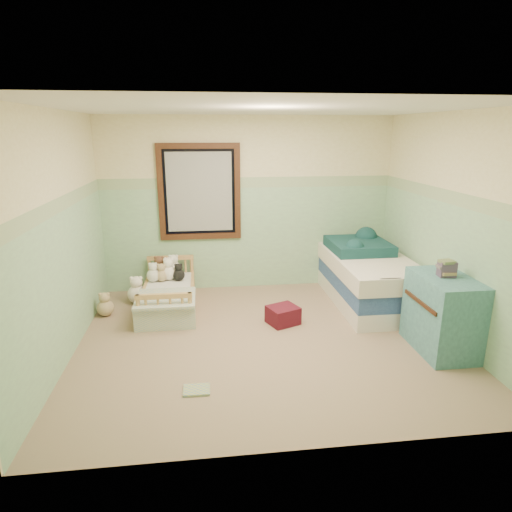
{
  "coord_description": "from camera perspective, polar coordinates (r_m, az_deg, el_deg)",
  "views": [
    {
      "loc": [
        -0.66,
        -4.44,
        2.29
      ],
      "look_at": [
        -0.07,
        0.35,
        0.89
      ],
      "focal_mm": 30.45,
      "sensor_mm": 36.0,
      "label": 1
    }
  ],
  "objects": [
    {
      "name": "floor",
      "position": [
        5.04,
        1.28,
        -10.98
      ],
      "size": [
        4.2,
        3.6,
        0.02
      ],
      "primitive_type": "cube",
      "color": "gray",
      "rests_on": "ground"
    },
    {
      "name": "ceiling",
      "position": [
        4.49,
        1.49,
        18.96
      ],
      "size": [
        4.2,
        3.6,
        0.02
      ],
      "primitive_type": "cube",
      "color": "silver",
      "rests_on": "wall_back"
    },
    {
      "name": "wall_back",
      "position": [
        6.36,
        -1.0,
        6.74
      ],
      "size": [
        4.2,
        0.04,
        2.5
      ],
      "primitive_type": "cube",
      "color": "beige",
      "rests_on": "floor"
    },
    {
      "name": "wall_front",
      "position": [
        2.91,
        6.55,
        -4.85
      ],
      "size": [
        4.2,
        0.04,
        2.5
      ],
      "primitive_type": "cube",
      "color": "beige",
      "rests_on": "floor"
    },
    {
      "name": "wall_left",
      "position": [
        4.78,
        -24.4,
        2.14
      ],
      "size": [
        0.04,
        3.6,
        2.5
      ],
      "primitive_type": "cube",
      "color": "beige",
      "rests_on": "floor"
    },
    {
      "name": "wall_right",
      "position": [
        5.33,
        24.36,
        3.46
      ],
      "size": [
        0.04,
        3.6,
        2.5
      ],
      "primitive_type": "cube",
      "color": "beige",
      "rests_on": "floor"
    },
    {
      "name": "wainscot_mint",
      "position": [
        6.45,
        -0.97,
        2.33
      ],
      "size": [
        4.2,
        0.01,
        1.5
      ],
      "primitive_type": "cube",
      "color": "#82A887",
      "rests_on": "floor"
    },
    {
      "name": "border_strip",
      "position": [
        6.3,
        -1.0,
        9.63
      ],
      "size": [
        4.2,
        0.01,
        0.15
      ],
      "primitive_type": "cube",
      "color": "#528654",
      "rests_on": "wall_back"
    },
    {
      "name": "window_frame",
      "position": [
        6.26,
        -7.43,
        8.3
      ],
      "size": [
        1.16,
        0.06,
        1.36
      ],
      "primitive_type": "cube",
      "color": "black",
      "rests_on": "wall_back"
    },
    {
      "name": "window_blinds",
      "position": [
        6.27,
        -7.43,
        8.32
      ],
      "size": [
        0.92,
        0.01,
        1.12
      ],
      "primitive_type": "cube",
      "color": "#B2B2B0",
      "rests_on": "window_frame"
    },
    {
      "name": "toddler_bed_frame",
      "position": [
        5.94,
        -11.36,
        -5.98
      ],
      "size": [
        0.66,
        1.33,
        0.17
      ],
      "primitive_type": "cube",
      "color": "#AE7A46",
      "rests_on": "floor"
    },
    {
      "name": "toddler_mattress",
      "position": [
        5.88,
        -11.44,
        -4.67
      ],
      "size": [
        0.61,
        1.27,
        0.12
      ],
      "primitive_type": "cube",
      "color": "white",
      "rests_on": "toddler_bed_frame"
    },
    {
      "name": "patchwork_quilt",
      "position": [
        5.47,
        -11.78,
        -5.46
      ],
      "size": [
        0.72,
        0.66,
        0.03
      ],
      "primitive_type": "cube",
      "color": "#7DA5BF",
      "rests_on": "toddler_mattress"
    },
    {
      "name": "plush_bed_brown",
      "position": [
        6.32,
        -12.56,
        -1.73
      ],
      "size": [
        0.2,
        0.2,
        0.2
      ],
      "primitive_type": "sphere",
      "color": "brown",
      "rests_on": "toddler_mattress"
    },
    {
      "name": "plush_bed_white",
      "position": [
        6.3,
        -10.75,
        -1.64
      ],
      "size": [
        0.21,
        0.21,
        0.21
      ],
      "primitive_type": "sphere",
      "color": "silver",
      "rests_on": "toddler_mattress"
    },
    {
      "name": "plush_bed_tan",
      "position": [
        6.11,
        -12.27,
        -2.49
      ],
      "size": [
        0.17,
        0.17,
        0.17
      ],
      "primitive_type": "sphere",
      "color": "tan",
      "rests_on": "toddler_mattress"
    },
    {
      "name": "plush_bed_dark",
      "position": [
        6.09,
        -10.11,
        -2.45
      ],
      "size": [
        0.17,
        0.17,
        0.17
      ],
      "primitive_type": "sphere",
      "color": "black",
      "rests_on": "toddler_mattress"
    },
    {
      "name": "plush_floor_cream",
      "position": [
        6.2,
        -15.34,
        -4.83
      ],
      "size": [
        0.26,
        0.26,
        0.26
      ],
      "primitive_type": "sphere",
      "color": "white",
      "rests_on": "floor"
    },
    {
      "name": "plush_floor_tan",
      "position": [
        5.92,
        -19.16,
        -6.46
      ],
      "size": [
        0.21,
        0.21,
        0.21
      ],
      "primitive_type": "sphere",
      "color": "tan",
      "rests_on": "floor"
    },
    {
      "name": "twin_bed_frame",
      "position": [
        6.21,
        14.33,
        -4.91
      ],
      "size": [
        0.93,
        1.86,
        0.22
      ],
      "primitive_type": "cube",
      "color": "white",
      "rests_on": "floor"
    },
    {
      "name": "twin_boxspring",
      "position": [
        6.14,
        14.48,
        -3.0
      ],
      "size": [
        0.93,
        1.86,
        0.22
      ],
      "primitive_type": "cube",
      "color": "navy",
      "rests_on": "twin_bed_frame"
    },
    {
      "name": "twin_mattress",
      "position": [
        6.07,
        14.62,
        -1.03
      ],
      "size": [
        0.97,
        1.9,
        0.22
      ],
      "primitive_type": "cube",
      "color": "silver",
      "rests_on": "twin_boxspring"
    },
    {
      "name": "teal_blanket",
      "position": [
        6.28,
        13.33,
        1.32
      ],
      "size": [
        0.8,
        0.84,
        0.14
      ],
      "primitive_type": "cube",
      "rotation": [
        0.0,
        0.0,
        0.01
      ],
      "color": "#133B41",
      "rests_on": "twin_mattress"
    },
    {
      "name": "dresser",
      "position": [
        5.06,
        23.29,
        -7.01
      ],
      "size": [
        0.52,
        0.83,
        0.83
      ],
      "primitive_type": "cube",
      "color": "#376371",
      "rests_on": "floor"
    },
    {
      "name": "book_stack",
      "position": [
        4.92,
        23.78,
        -1.56
      ],
      "size": [
        0.18,
        0.15,
        0.16
      ],
      "primitive_type": "cube",
      "rotation": [
        0.0,
        0.0,
        -0.12
      ],
      "color": "brown",
      "rests_on": "dresser"
    },
    {
      "name": "red_pillow",
      "position": [
        5.39,
        3.56,
        -7.75
      ],
      "size": [
        0.44,
        0.42,
        0.22
      ],
      "primitive_type": "cube",
      "rotation": [
        0.0,
        0.0,
        0.4
      ],
      "color": "maroon",
      "rests_on": "floor"
    },
    {
      "name": "floor_book",
      "position": [
        4.18,
        -7.82,
        -17.04
      ],
      "size": [
        0.25,
        0.19,
        0.02
      ],
      "primitive_type": "cube",
      "rotation": [
        0.0,
        0.0,
        -0.02
      ],
      "color": "yellow",
      "rests_on": "floor"
    },
    {
      "name": "extra_plush_0",
      "position": [
        6.14,
        -11.38,
        -2.16
      ],
      "size": [
        0.21,
        0.21,
        0.21
      ],
      "primitive_type": "sphere",
      "color": "white",
      "rests_on": "toddler_mattress"
    },
    {
      "name": "extra_plush_1",
      "position": [
        6.23,
        -11.33,
        -1.92
      ],
      "size": [
        0.2,
        0.2,
        0.2
      ],
      "primitive_type": "sphere",
      "color": "white",
      "rests_on": "toddler_mattress"
    },
    {
      "name": "extra_plush_2",
      "position": [
        6.12,
        -13.32,
        -2.47
      ],
      "size": [
        0.18,
        0.18,
        0.18
      ],
      "primitive_type": "sphere",
      "color": "silver",
      "rests_on": "toddler_mattress"
    }
  ]
}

